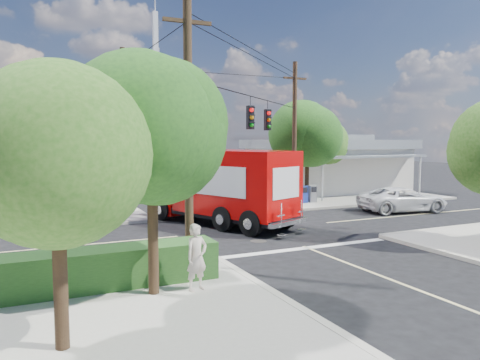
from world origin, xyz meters
TOP-DOWN VIEW (x-y plane):
  - ground at (0.00, 0.00)m, footprint 120.00×120.00m
  - sidewalk_ne at (10.88, 10.88)m, footprint 14.12×14.12m
  - sidewalk_nw at (-10.88, 10.88)m, footprint 14.12×14.12m
  - road_markings at (0.00, -1.47)m, footprint 32.00×32.00m
  - building_ne at (12.50, 11.97)m, footprint 11.80×10.20m
  - radio_tower at (0.50, 20.00)m, footprint 0.80×0.80m
  - tree_sw_front at (-6.99, -7.54)m, footprint 3.88×3.78m
  - tree_sw_back at (-9.49, -10.04)m, footprint 3.56×3.42m
  - tree_ne_front at (7.21, 6.76)m, footprint 4.21×4.14m
  - tree_ne_back at (9.81, 8.96)m, footprint 3.77×3.66m
  - palm_nw_front at (-7.50, 7.50)m, footprint 3.01×3.08m
  - palm_nw_back at (-9.50, 9.00)m, footprint 3.01×3.08m
  - utility_poles at (-1.58, 1.60)m, footprint 12.00×10.68m
  - picket_fence at (-7.80, -5.60)m, footprint 5.94×0.06m
  - hedge_sw at (-8.00, -6.40)m, footprint 6.20×1.20m
  - vending_boxes at (6.50, 6.20)m, footprint 1.90×0.50m
  - delivery_truck at (-1.05, 1.79)m, footprint 5.70×8.96m
  - parked_car at (10.28, 1.20)m, footprint 5.58×3.29m
  - pedestrian at (-5.85, -7.73)m, footprint 0.78×0.63m

SIDE VIEW (x-z plane):
  - ground at x=0.00m, z-range 0.00..0.00m
  - road_markings at x=0.00m, z-range 0.00..0.01m
  - sidewalk_ne at x=10.88m, z-range 0.00..0.14m
  - sidewalk_nw at x=-10.88m, z-range 0.00..0.14m
  - picket_fence at x=-7.80m, z-range 0.18..1.18m
  - hedge_sw at x=-8.00m, z-range 0.14..1.24m
  - vending_boxes at x=6.50m, z-range 0.14..1.24m
  - parked_car at x=10.28m, z-range 0.00..1.46m
  - pedestrian at x=-5.85m, z-range 0.14..1.99m
  - delivery_truck at x=-1.05m, z-range 0.03..3.78m
  - building_ne at x=12.50m, z-range 0.07..4.57m
  - tree_sw_back at x=-9.49m, z-range 1.19..6.60m
  - tree_ne_back at x=9.81m, z-range 1.27..7.10m
  - tree_sw_front at x=-6.99m, z-range 1.32..7.35m
  - palm_nw_back at x=-9.50m, z-range 2.08..7.27m
  - utility_poles at x=-1.58m, z-range 0.17..9.17m
  - tree_ne_front at x=7.21m, z-range 1.44..8.09m
  - palm_nw_front at x=-7.50m, z-range 2.25..7.84m
  - radio_tower at x=0.50m, z-range -2.86..14.14m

